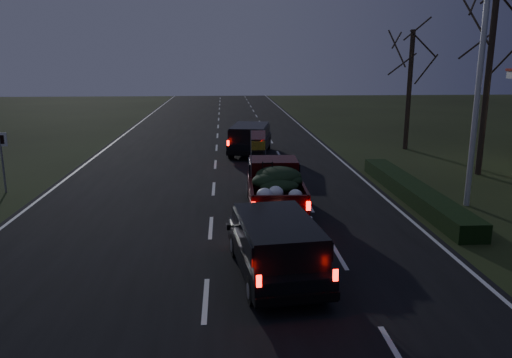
{
  "coord_description": "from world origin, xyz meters",
  "views": [
    {
      "loc": [
        0.47,
        -15.38,
        5.32
      ],
      "look_at": [
        1.55,
        1.31,
        1.3
      ],
      "focal_mm": 35.0,
      "sensor_mm": 36.0,
      "label": 1
    }
  ],
  "objects_px": {
    "light_pole": "(482,55)",
    "rear_suv": "(276,242)",
    "lead_suv": "(250,136)",
    "pickup_truck": "(275,184)"
  },
  "relations": [
    {
      "from": "light_pole",
      "to": "rear_suv",
      "type": "height_order",
      "value": "light_pole"
    },
    {
      "from": "light_pole",
      "to": "pickup_truck",
      "type": "bearing_deg",
      "value": -179.21
    },
    {
      "from": "lead_suv",
      "to": "rear_suv",
      "type": "xyz_separation_m",
      "value": [
        -0.23,
        -16.69,
        -0.09
      ]
    },
    {
      "from": "light_pole",
      "to": "lead_suv",
      "type": "height_order",
      "value": "light_pole"
    },
    {
      "from": "light_pole",
      "to": "pickup_truck",
      "type": "distance_m",
      "value": 8.52
    },
    {
      "from": "light_pole",
      "to": "rear_suv",
      "type": "distance_m",
      "value": 10.75
    },
    {
      "from": "pickup_truck",
      "to": "rear_suv",
      "type": "relative_size",
      "value": 1.1
    },
    {
      "from": "light_pole",
      "to": "pickup_truck",
      "type": "xyz_separation_m",
      "value": [
        -7.23,
        -0.1,
        -4.51
      ]
    },
    {
      "from": "light_pole",
      "to": "rear_suv",
      "type": "bearing_deg",
      "value": -142.98
    },
    {
      "from": "lead_suv",
      "to": "pickup_truck",
      "type": "bearing_deg",
      "value": -78.29
    }
  ]
}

